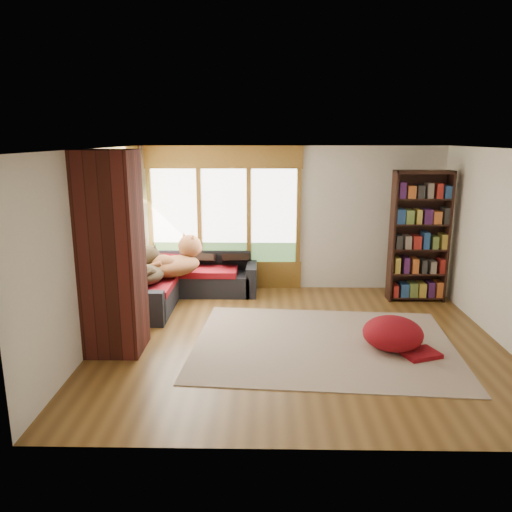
% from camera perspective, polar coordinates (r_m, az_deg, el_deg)
% --- Properties ---
extents(floor, '(5.50, 5.50, 0.00)m').
position_cam_1_polar(floor, '(7.05, 4.74, -9.53)').
color(floor, brown).
rests_on(floor, ground).
extents(ceiling, '(5.50, 5.50, 0.00)m').
position_cam_1_polar(ceiling, '(6.49, 5.19, 12.11)').
color(ceiling, white).
extents(wall_back, '(5.50, 0.04, 2.60)m').
position_cam_1_polar(wall_back, '(9.10, 3.92, 4.28)').
color(wall_back, silver).
rests_on(wall_back, ground).
extents(wall_front, '(5.50, 0.04, 2.60)m').
position_cam_1_polar(wall_front, '(4.25, 7.18, -6.53)').
color(wall_front, silver).
rests_on(wall_front, ground).
extents(wall_left, '(0.04, 5.00, 2.60)m').
position_cam_1_polar(wall_left, '(7.02, -18.05, 0.89)').
color(wall_left, silver).
rests_on(wall_left, ground).
extents(wall_right, '(0.04, 5.00, 2.60)m').
position_cam_1_polar(wall_right, '(7.37, 26.82, 0.66)').
color(wall_right, silver).
rests_on(wall_right, ground).
extents(windows_back, '(2.82, 0.10, 1.90)m').
position_cam_1_polar(windows_back, '(9.08, -3.67, 4.58)').
color(windows_back, brown).
rests_on(windows_back, wall_back).
extents(windows_left, '(0.10, 2.62, 1.90)m').
position_cam_1_polar(windows_left, '(8.12, -15.17, 3.08)').
color(windows_left, brown).
rests_on(windows_left, wall_left).
extents(roller_blind, '(0.03, 0.72, 0.90)m').
position_cam_1_polar(roller_blind, '(8.85, -13.67, 6.61)').
color(roller_blind, '#657947').
rests_on(roller_blind, wall_left).
extents(brick_chimney, '(0.70, 0.70, 2.60)m').
position_cam_1_polar(brick_chimney, '(6.59, -16.14, 0.23)').
color(brick_chimney, '#471914').
rests_on(brick_chimney, ground).
extents(sectional_sofa, '(2.20, 2.20, 0.80)m').
position_cam_1_polar(sectional_sofa, '(8.66, -8.96, -3.10)').
color(sectional_sofa, black).
rests_on(sectional_sofa, ground).
extents(area_rug, '(3.67, 2.91, 0.01)m').
position_cam_1_polar(area_rug, '(6.94, 7.72, -9.92)').
color(area_rug, beige).
rests_on(area_rug, ground).
extents(bookshelf, '(0.95, 0.32, 2.22)m').
position_cam_1_polar(bookshelf, '(8.83, 18.15, 2.09)').
color(bookshelf, black).
rests_on(bookshelf, ground).
extents(pouf, '(1.00, 1.00, 0.43)m').
position_cam_1_polar(pouf, '(6.92, 15.37, -8.42)').
color(pouf, maroon).
rests_on(pouf, area_rug).
extents(dog_tan, '(1.13, 1.15, 0.57)m').
position_cam_1_polar(dog_tan, '(8.45, -8.97, 0.13)').
color(dog_tan, brown).
rests_on(dog_tan, sectional_sofa).
extents(dog_brindle, '(0.60, 0.91, 0.48)m').
position_cam_1_polar(dog_brindle, '(8.16, -12.29, -0.85)').
color(dog_brindle, black).
rests_on(dog_brindle, sectional_sofa).
extents(throw_pillows, '(1.98, 1.68, 0.45)m').
position_cam_1_polar(throw_pillows, '(8.67, -8.67, 0.26)').
color(throw_pillows, black).
rests_on(throw_pillows, sectional_sofa).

